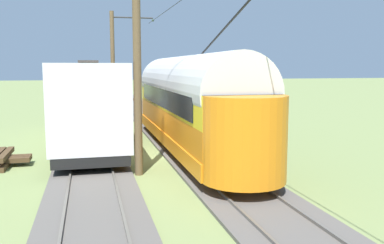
{
  "coord_description": "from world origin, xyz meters",
  "views": [
    {
      "loc": [
        2.22,
        17.67,
        3.79
      ],
      "look_at": [
        -1.94,
        0.84,
        1.52
      ],
      "focal_mm": 39.26,
      "sensor_mm": 36.0,
      "label": 1
    }
  ],
  "objects_px": {
    "catenary_pole_foreground": "(114,65)",
    "catenary_pole_mid_near": "(140,63)",
    "vintage_streetcar": "(190,101)",
    "boxcar_adjacent": "(89,101)"
  },
  "relations": [
    {
      "from": "catenary_pole_mid_near",
      "to": "catenary_pole_foreground",
      "type": "bearing_deg",
      "value": -90.0
    },
    {
      "from": "vintage_streetcar",
      "to": "catenary_pole_mid_near",
      "type": "bearing_deg",
      "value": 54.62
    },
    {
      "from": "catenary_pole_foreground",
      "to": "catenary_pole_mid_near",
      "type": "distance_m",
      "value": 14.4
    },
    {
      "from": "boxcar_adjacent",
      "to": "catenary_pole_mid_near",
      "type": "relative_size",
      "value": 1.71
    },
    {
      "from": "boxcar_adjacent",
      "to": "vintage_streetcar",
      "type": "bearing_deg",
      "value": 149.87
    },
    {
      "from": "boxcar_adjacent",
      "to": "catenary_pole_mid_near",
      "type": "bearing_deg",
      "value": 105.13
    },
    {
      "from": "catenary_pole_foreground",
      "to": "vintage_streetcar",
      "type": "bearing_deg",
      "value": 104.12
    },
    {
      "from": "vintage_streetcar",
      "to": "catenary_pole_foreground",
      "type": "xyz_separation_m",
      "value": [
        2.68,
        -10.63,
        1.66
      ]
    },
    {
      "from": "boxcar_adjacent",
      "to": "catenary_pole_mid_near",
      "type": "height_order",
      "value": "catenary_pole_mid_near"
    },
    {
      "from": "catenary_pole_foreground",
      "to": "catenary_pole_mid_near",
      "type": "relative_size",
      "value": 1.0
    }
  ]
}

